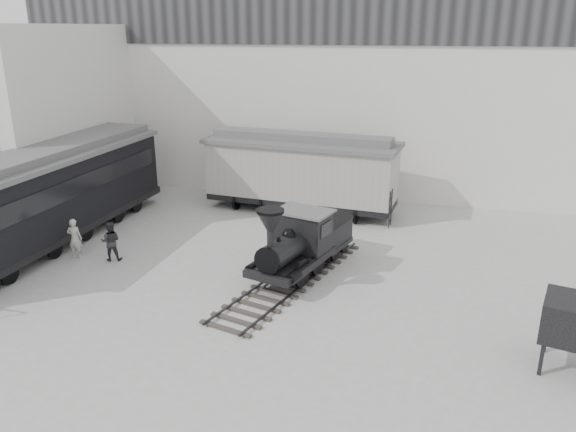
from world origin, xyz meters
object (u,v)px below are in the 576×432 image
(passenger_coach, at_px, (51,195))
(visitor_a, at_px, (75,238))
(visitor_b, at_px, (111,241))
(boxcar, at_px, (301,171))
(locomotive, at_px, (300,246))

(passenger_coach, distance_m, visitor_a, 2.64)
(visitor_b, bearing_deg, boxcar, -145.02)
(visitor_b, bearing_deg, locomotive, 164.76)
(boxcar, bearing_deg, visitor_a, -125.83)
(passenger_coach, relative_size, visitor_a, 8.77)
(boxcar, distance_m, visitor_b, 10.12)
(visitor_a, bearing_deg, passenger_coach, -43.01)
(visitor_a, bearing_deg, locomotive, 176.70)
(boxcar, relative_size, passenger_coach, 0.69)
(locomotive, distance_m, visitor_a, 9.14)
(visitor_a, height_order, visitor_b, visitor_a)
(boxcar, height_order, passenger_coach, boxcar)
(visitor_a, bearing_deg, visitor_b, 176.98)
(locomotive, height_order, visitor_a, locomotive)
(boxcar, bearing_deg, visitor_b, -119.74)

